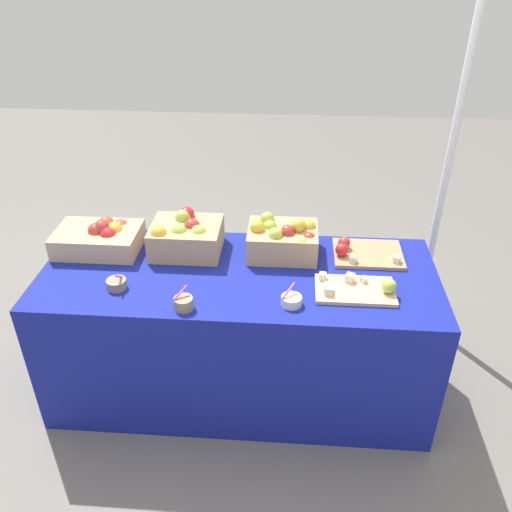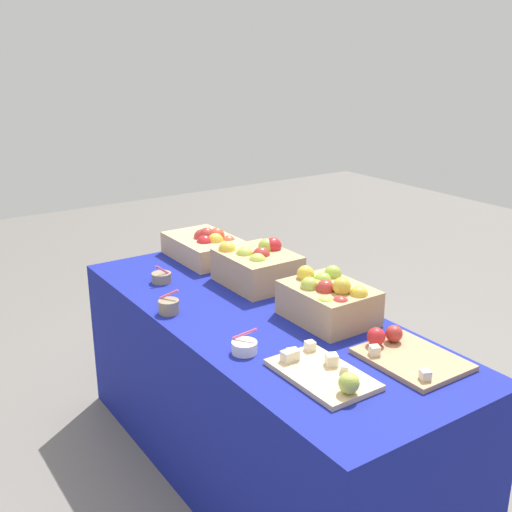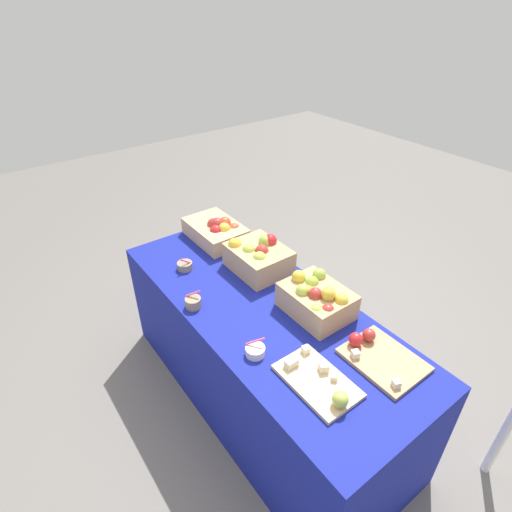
{
  "view_description": "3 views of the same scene",
  "coord_description": "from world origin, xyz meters",
  "px_view_note": "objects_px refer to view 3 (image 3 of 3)",
  "views": [
    {
      "loc": [
        0.24,
        -2.1,
        2.14
      ],
      "look_at": [
        0.09,
        -0.03,
        0.85
      ],
      "focal_mm": 37.23,
      "sensor_mm": 36.0,
      "label": 1
    },
    {
      "loc": [
        1.92,
        -1.32,
        1.76
      ],
      "look_at": [
        -0.0,
        -0.02,
        0.99
      ],
      "focal_mm": 44.06,
      "sensor_mm": 36.0,
      "label": 2
    },
    {
      "loc": [
        1.33,
        -1.03,
        2.16
      ],
      "look_at": [
        -0.11,
        0.03,
        0.98
      ],
      "focal_mm": 28.9,
      "sensor_mm": 36.0,
      "label": 3
    }
  ],
  "objects_px": {
    "apple_crate_left": "(217,230)",
    "apple_crate_middle": "(258,257)",
    "cutting_board_front": "(319,382)",
    "sample_bowl_mid": "(185,266)",
    "apple_crate_right": "(316,299)",
    "sample_bowl_far": "(193,302)",
    "sample_bowl_near": "(255,351)",
    "cutting_board_back": "(378,355)"
  },
  "relations": [
    {
      "from": "apple_crate_left",
      "to": "sample_bowl_far",
      "type": "xyz_separation_m",
      "value": [
        0.51,
        -0.46,
        -0.04
      ]
    },
    {
      "from": "apple_crate_left",
      "to": "apple_crate_middle",
      "type": "xyz_separation_m",
      "value": [
        0.44,
        0.02,
        0.02
      ]
    },
    {
      "from": "apple_crate_right",
      "to": "sample_bowl_mid",
      "type": "height_order",
      "value": "apple_crate_right"
    },
    {
      "from": "sample_bowl_far",
      "to": "cutting_board_front",
      "type": "bearing_deg",
      "value": 13.14
    },
    {
      "from": "apple_crate_middle",
      "to": "cutting_board_front",
      "type": "xyz_separation_m",
      "value": [
        0.84,
        -0.3,
        -0.07
      ]
    },
    {
      "from": "apple_crate_middle",
      "to": "sample_bowl_near",
      "type": "height_order",
      "value": "apple_crate_middle"
    },
    {
      "from": "cutting_board_front",
      "to": "sample_bowl_mid",
      "type": "distance_m",
      "value": 1.1
    },
    {
      "from": "sample_bowl_mid",
      "to": "apple_crate_middle",
      "type": "bearing_deg",
      "value": 53.61
    },
    {
      "from": "apple_crate_left",
      "to": "sample_bowl_mid",
      "type": "bearing_deg",
      "value": -61.85
    },
    {
      "from": "sample_bowl_near",
      "to": "sample_bowl_mid",
      "type": "bearing_deg",
      "value": 175.2
    },
    {
      "from": "apple_crate_middle",
      "to": "apple_crate_left",
      "type": "bearing_deg",
      "value": -178.02
    },
    {
      "from": "cutting_board_back",
      "to": "sample_bowl_mid",
      "type": "distance_m",
      "value": 1.2
    },
    {
      "from": "cutting_board_front",
      "to": "sample_bowl_far",
      "type": "xyz_separation_m",
      "value": [
        -0.76,
        -0.18,
        0.01
      ]
    },
    {
      "from": "cutting_board_back",
      "to": "apple_crate_middle",
      "type": "bearing_deg",
      "value": -178.93
    },
    {
      "from": "cutting_board_front",
      "to": "sample_bowl_mid",
      "type": "relative_size",
      "value": 3.87
    },
    {
      "from": "apple_crate_middle",
      "to": "sample_bowl_near",
      "type": "xyz_separation_m",
      "value": [
        0.54,
        -0.42,
        -0.06
      ]
    },
    {
      "from": "cutting_board_front",
      "to": "sample_bowl_mid",
      "type": "xyz_separation_m",
      "value": [
        -1.09,
        -0.05,
        0.0
      ]
    },
    {
      "from": "cutting_board_back",
      "to": "apple_crate_right",
      "type": "bearing_deg",
      "value": -178.41
    },
    {
      "from": "apple_crate_left",
      "to": "sample_bowl_mid",
      "type": "height_order",
      "value": "apple_crate_left"
    },
    {
      "from": "cutting_board_front",
      "to": "sample_bowl_mid",
      "type": "bearing_deg",
      "value": -177.49
    },
    {
      "from": "cutting_board_front",
      "to": "cutting_board_back",
      "type": "height_order",
      "value": "same"
    },
    {
      "from": "apple_crate_middle",
      "to": "cutting_board_front",
      "type": "bearing_deg",
      "value": -19.89
    },
    {
      "from": "sample_bowl_near",
      "to": "sample_bowl_far",
      "type": "relative_size",
      "value": 0.97
    },
    {
      "from": "cutting_board_back",
      "to": "cutting_board_front",
      "type": "bearing_deg",
      "value": -98.62
    },
    {
      "from": "apple_crate_middle",
      "to": "cutting_board_front",
      "type": "height_order",
      "value": "apple_crate_middle"
    },
    {
      "from": "apple_crate_left",
      "to": "apple_crate_middle",
      "type": "distance_m",
      "value": 0.44
    },
    {
      "from": "apple_crate_left",
      "to": "apple_crate_right",
      "type": "distance_m",
      "value": 0.92
    },
    {
      "from": "apple_crate_middle",
      "to": "cutting_board_front",
      "type": "relative_size",
      "value": 0.97
    },
    {
      "from": "apple_crate_right",
      "to": "sample_bowl_far",
      "type": "distance_m",
      "value": 0.64
    },
    {
      "from": "apple_crate_middle",
      "to": "apple_crate_right",
      "type": "bearing_deg",
      "value": 0.64
    },
    {
      "from": "apple_crate_right",
      "to": "cutting_board_back",
      "type": "relative_size",
      "value": 1.01
    },
    {
      "from": "sample_bowl_near",
      "to": "sample_bowl_far",
      "type": "xyz_separation_m",
      "value": [
        -0.46,
        -0.06,
        0.01
      ]
    },
    {
      "from": "apple_crate_middle",
      "to": "sample_bowl_mid",
      "type": "distance_m",
      "value": 0.44
    },
    {
      "from": "apple_crate_left",
      "to": "apple_crate_right",
      "type": "bearing_deg",
      "value": 1.28
    },
    {
      "from": "apple_crate_left",
      "to": "cutting_board_front",
      "type": "distance_m",
      "value": 1.31
    },
    {
      "from": "sample_bowl_near",
      "to": "sample_bowl_mid",
      "type": "relative_size",
      "value": 1.03
    },
    {
      "from": "cutting_board_front",
      "to": "sample_bowl_near",
      "type": "height_order",
      "value": "sample_bowl_near"
    },
    {
      "from": "sample_bowl_far",
      "to": "apple_crate_right",
      "type": "bearing_deg",
      "value": 49.89
    },
    {
      "from": "apple_crate_middle",
      "to": "apple_crate_right",
      "type": "relative_size",
      "value": 1.01
    },
    {
      "from": "apple_crate_right",
      "to": "sample_bowl_mid",
      "type": "xyz_separation_m",
      "value": [
        -0.74,
        -0.36,
        -0.06
      ]
    },
    {
      "from": "sample_bowl_near",
      "to": "sample_bowl_far",
      "type": "height_order",
      "value": "sample_bowl_far"
    },
    {
      "from": "cutting_board_front",
      "to": "cutting_board_back",
      "type": "relative_size",
      "value": 1.05
    }
  ]
}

